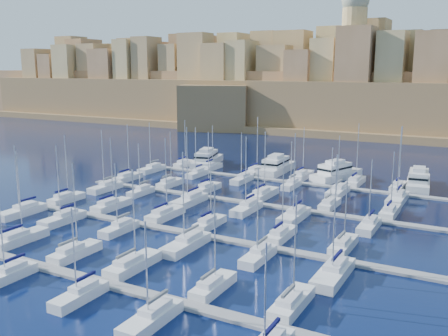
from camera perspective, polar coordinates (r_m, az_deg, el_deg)
The scene contains 54 objects.
ground at distance 93.41m, azimuth 0.87°, elevation -5.64°, with size 600.00×600.00×0.00m, color black.
pontoon_near at distance 67.02m, azimuth -13.15°, elevation -12.80°, with size 84.00×2.00×0.40m, color slate.
pontoon_mid_near at distance 83.43m, azimuth -3.00°, elevation -7.61°, with size 84.00×2.00×0.40m, color slate.
pontoon_mid_far at distance 101.97m, azimuth 3.49°, elevation -4.08°, with size 84.00×2.00×0.40m, color slate.
pontoon_far at distance 121.67m, azimuth 7.90°, elevation -1.63°, with size 84.00×2.00×0.40m, color slate.
sailboat_1 at distance 86.29m, azimuth -22.30°, elevation -7.44°, with size 2.81×9.37×15.03m.
sailboat_2 at distance 77.39m, azimuth -16.68°, elevation -9.21°, with size 2.62×8.74×14.19m.
sailboat_3 at distance 71.05m, azimuth -10.38°, elevation -10.77°, with size 2.88×9.60×14.29m.
sailboat_4 at distance 63.60m, azimuth -1.27°, elevation -13.32°, with size 2.45×8.15×13.93m.
sailboat_5 at distance 59.94m, azimuth 7.75°, elevation -15.04°, with size 2.66×8.85×13.73m.
sailboat_8 at distance 72.46m, azimuth -23.39°, elevation -11.13°, with size 2.37×7.91×12.47m.
sailboat_9 at distance 63.66m, azimuth -16.14°, elevation -13.79°, with size 2.36×7.87×11.93m.
sailboat_10 at distance 56.79m, azimuth -8.30°, elevation -16.65°, with size 2.67×8.88×12.14m.
sailboat_12 at distance 108.57m, azimuth -17.57°, elevation -3.35°, with size 2.51×8.38×14.18m.
sailboat_13 at distance 100.99m, azimuth -12.76°, elevation -4.18°, with size 2.79×9.30×14.35m.
sailboat_14 at distance 93.23m, azimuth -6.75°, elevation -5.27°, with size 2.80×9.34×15.21m.
sailboat_15 at distance 87.56m, azimuth -1.67°, elevation -6.32°, with size 2.40×8.00×11.84m.
sailboat_16 at distance 82.14m, azimuth 6.51°, elevation -7.59°, with size 2.51×8.37×13.53m.
sailboat_17 at distance 79.23m, azimuth 13.46°, elevation -8.56°, with size 2.57×8.57×12.04m.
sailboat_18 at distance 101.88m, azimuth -22.06°, elevation -4.60°, with size 2.92×9.74×13.71m.
sailboat_19 at distance 94.48m, azimuth -17.91°, elevation -5.53°, with size 2.77×9.23×14.51m.
sailboat_20 at distance 86.56m, azimuth -11.85°, elevation -6.77°, with size 2.40×8.00×12.29m.
sailboat_21 at distance 77.67m, azimuth -4.33°, elevation -8.65°, with size 3.07×10.22×15.50m.
sailboat_22 at distance 73.12m, azimuth 3.97°, elevation -9.96°, with size 2.50×8.33×14.00m.
sailboat_23 at distance 68.54m, azimuth 12.40°, elevation -11.67°, with size 3.18×10.59×17.07m.
sailboat_24 at distance 125.59m, azimuth -10.95°, elevation -1.07°, with size 2.59×8.63×14.14m.
sailboat_25 at distance 117.87m, azimuth -6.19°, elevation -1.74°, with size 2.48×8.27×13.18m.
sailboat_26 at distance 112.58m, azimuth -1.91°, elevation -2.30°, with size 2.53×8.43×13.74m.
sailboat_27 at distance 107.36m, azimuth 4.50°, elevation -2.99°, with size 3.05×10.17×14.46m.
sailboat_28 at distance 101.51m, azimuth 11.97°, elevation -4.08°, with size 2.44×8.15×12.38m.
sailboat_29 at distance 99.25m, azimuth 18.43°, elevation -4.77°, with size 2.59×8.63×12.41m.
sailboat_30 at distance 116.21m, azimuth -13.36°, elevation -2.17°, with size 2.74×9.13×14.14m.
sailboat_31 at distance 110.90m, azimuth -9.44°, elevation -2.67°, with size 2.24×7.45×11.72m.
sailboat_32 at distance 102.21m, azimuth -3.98°, elevation -3.72°, with size 3.10×10.35×16.19m.
sailboat_33 at distance 96.60m, azimuth 2.63°, elevation -4.61°, with size 2.79×9.30×15.09m.
sailboat_34 at distance 92.49m, azimuth 8.04°, elevation -5.42°, with size 3.06×10.18×16.35m.
sailboat_35 at distance 89.69m, azimuth 16.26°, elevation -6.34°, with size 2.59×8.63×12.68m.
sailboat_36 at distance 141.26m, azimuth -4.55°, elevation 0.47°, with size 2.43×8.11×13.43m.
sailboat_37 at distance 136.65m, azimuth -1.42°, elevation 0.13°, with size 2.42×8.05×12.34m.
sailboat_38 at distance 131.18m, azimuth 3.68°, elevation -0.35°, with size 2.76×9.20×15.15m.
sailboat_39 at distance 126.89m, azimuth 8.90°, elevation -0.87°, with size 2.99×9.97×13.23m.
sailboat_40 at distance 122.89m, azimuth 14.79°, elevation -1.51°, with size 2.82×9.41×14.89m.
sailboat_41 at distance 120.68m, azimuth 19.26°, elevation -2.00°, with size 2.60×8.65×14.87m.
sailboat_42 at distance 134.93m, azimuth -8.25°, elevation -0.12°, with size 2.75×9.15×13.57m.
sailboat_43 at distance 127.92m, azimuth -3.12°, elevation -0.66°, with size 2.31×7.70×12.97m.
sailboat_44 at distance 121.40m, azimuth 2.09°, elevation -1.30°, with size 2.50×8.33×12.58m.
sailboat_45 at distance 116.70m, azimuth 7.71°, elevation -1.92°, with size 2.34×7.80×11.27m.
sailboat_46 at distance 112.34m, azimuth 12.90°, elevation -2.61°, with size 2.97×9.91×13.44m.
sailboat_47 at distance 109.51m, azimuth 19.20°, elevation -3.31°, with size 3.14×10.48×16.11m.
motor_yacht_a at distance 142.63m, azimuth -1.96°, elevation 1.01°, with size 9.16×17.77×5.25m.
motor_yacht_b at distance 133.07m, azimuth 6.00°, elevation 0.21°, with size 5.51×16.90×5.25m.
motor_yacht_c at distance 127.47m, azimuth 12.67°, elevation -0.50°, with size 9.71×16.55×5.25m.
motor_yacht_d at distance 123.92m, azimuth 21.33°, elevation -1.35°, with size 6.63×16.68×5.25m.
fortified_city at distance 238.39m, azimuth 18.65°, elevation 7.74°, with size 460.00×108.95×59.52m.
Camera 1 is at (41.52, -79.11, 27.27)m, focal length 40.00 mm.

